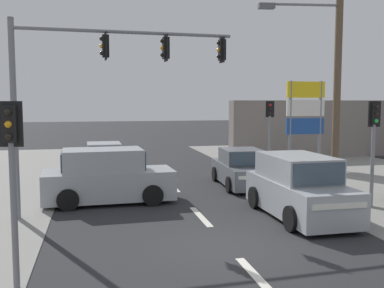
% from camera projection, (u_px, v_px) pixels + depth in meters
% --- Properties ---
extents(ground_plane, '(140.00, 140.00, 0.00)m').
position_uv_depth(ground_plane, '(229.00, 247.00, 10.96)').
color(ground_plane, '#28282B').
extents(lane_dash_near, '(0.20, 2.40, 0.01)m').
position_uv_depth(lane_dash_near, '(258.00, 279.00, 9.02)').
color(lane_dash_near, silver).
rests_on(lane_dash_near, ground).
extents(lane_dash_mid, '(0.20, 2.40, 0.01)m').
position_uv_depth(lane_dash_mid, '(201.00, 216.00, 13.88)').
color(lane_dash_mid, silver).
rests_on(lane_dash_mid, ground).
extents(lane_dash_far, '(0.20, 2.40, 0.01)m').
position_uv_depth(lane_dash_far, '(173.00, 186.00, 18.74)').
color(lane_dash_far, silver).
rests_on(lane_dash_far, ground).
extents(utility_pole_midground_right, '(3.77, 0.63, 9.56)m').
position_uv_depth(utility_pole_midground_right, '(334.00, 56.00, 15.78)').
color(utility_pole_midground_right, brown).
rests_on(utility_pole_midground_right, ground).
extents(traffic_signal_mast, '(6.88, 0.69, 6.00)m').
position_uv_depth(traffic_signal_mast, '(95.00, 75.00, 13.85)').
color(traffic_signal_mast, slate).
rests_on(traffic_signal_mast, ground).
extents(pedestal_signal_right_kerb, '(0.44, 0.29, 3.56)m').
position_uv_depth(pedestal_signal_right_kerb, '(374.00, 136.00, 14.69)').
color(pedestal_signal_right_kerb, slate).
rests_on(pedestal_signal_right_kerb, ground).
extents(pedestal_signal_left_kerb, '(0.44, 0.30, 3.56)m').
position_uv_depth(pedestal_signal_left_kerb, '(12.00, 163.00, 8.28)').
color(pedestal_signal_left_kerb, slate).
rests_on(pedestal_signal_left_kerb, ground).
extents(pedestal_signal_far_median, '(0.44, 0.31, 3.56)m').
position_uv_depth(pedestal_signal_far_median, '(270.00, 123.00, 23.36)').
color(pedestal_signal_far_median, slate).
rests_on(pedestal_signal_far_median, ground).
extents(shopping_plaza_sign, '(2.10, 0.16, 4.60)m').
position_uv_depth(shopping_plaza_sign, '(305.00, 112.00, 23.45)').
color(shopping_plaza_sign, slate).
rests_on(shopping_plaza_sign, ground).
extents(shopfront_wall_far, '(12.00, 1.00, 3.60)m').
position_uv_depth(shopfront_wall_far, '(321.00, 129.00, 28.68)').
color(shopfront_wall_far, gray).
rests_on(shopfront_wall_far, ground).
extents(suv_kerbside_parked, '(2.10, 4.56, 1.90)m').
position_uv_depth(suv_kerbside_parked, '(299.00, 188.00, 13.80)').
color(suv_kerbside_parked, '#A3A8AD').
rests_on(suv_kerbside_parked, ground).
extents(suv_oncoming_near, '(4.61, 2.21, 1.90)m').
position_uv_depth(suv_oncoming_near, '(107.00, 178.00, 15.74)').
color(suv_oncoming_near, '#A3A8AD').
rests_on(suv_oncoming_near, ground).
extents(sedan_oncoming_mid, '(2.05, 4.31, 1.56)m').
position_uv_depth(sedan_oncoming_mid, '(242.00, 169.00, 18.84)').
color(sedan_oncoming_mid, slate).
rests_on(sedan_oncoming_mid, ground).
extents(sedan_receding_far, '(1.96, 4.27, 1.56)m').
position_uv_depth(sedan_receding_far, '(104.00, 161.00, 21.61)').
color(sedan_receding_far, '#A3A8AD').
rests_on(sedan_receding_far, ground).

